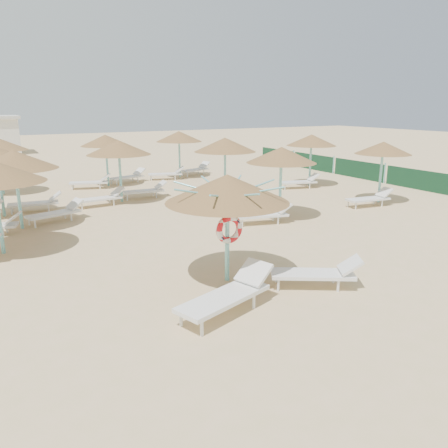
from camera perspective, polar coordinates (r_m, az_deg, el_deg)
ground at (r=10.73m, az=3.03°, el=-7.61°), size 120.00×120.00×0.00m
main_palapa at (r=10.19m, az=0.43°, el=4.58°), size 2.93×2.93×2.62m
lounger_main_a at (r=9.12m, az=0.63°, el=-9.11°), size 2.44×1.40×0.85m
lounger_main_b at (r=10.55m, az=12.24°, el=-6.24°), size 2.10×1.62×0.76m
palapa_field at (r=19.30m, az=-10.12°, el=9.54°), size 18.39×13.35×2.72m
windbreak_fence at (r=26.85m, az=17.22°, el=6.79°), size 0.08×19.84×1.10m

